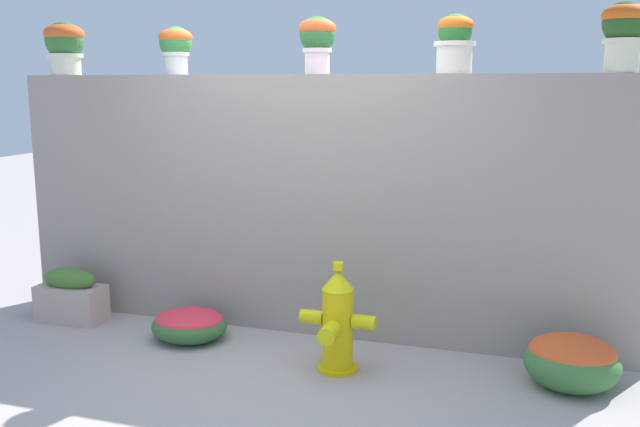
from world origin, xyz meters
The scene contains 11 objects.
ground_plane centered at (0.00, 0.00, 0.00)m, with size 24.00×24.00×0.00m, color #A69C98.
stone_wall centered at (0.00, 0.91, 1.00)m, with size 4.91×0.32×1.99m, color gray.
potted_plant_0 centered at (-2.16, 0.88, 2.25)m, with size 0.33×0.33×0.44m.
potted_plant_1 centered at (-1.14, 0.90, 2.23)m, with size 0.27×0.27×0.38m.
potted_plant_2 centered at (0.04, 0.91, 2.26)m, with size 0.28×0.28×0.42m.
potted_plant_3 centered at (1.06, 0.88, 2.22)m, with size 0.29×0.29×0.41m.
potted_plant_4 centered at (2.14, 0.87, 2.27)m, with size 0.29×0.29×0.45m.
fire_hydrant centered at (0.43, 0.15, 0.34)m, with size 0.52×0.42×0.76m.
flower_bush_left centered at (-0.81, 0.37, 0.12)m, with size 0.59×0.53×0.24m.
flower_bush_right centered at (1.94, 0.36, 0.19)m, with size 0.60×0.54×0.36m.
planter_box centered at (-1.94, 0.46, 0.21)m, with size 0.55×0.27×0.45m.
Camera 1 is at (1.68, -4.14, 1.93)m, focal length 39.07 mm.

